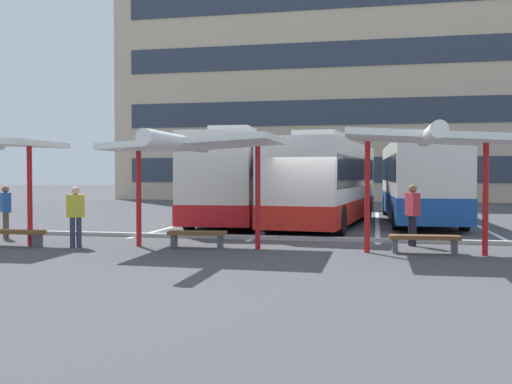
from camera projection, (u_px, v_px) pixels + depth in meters
The scene contains 18 objects.
ground_plane at pixel (314, 240), 17.57m from camera, with size 160.00×160.00×0.00m, color #47474C.
terminal_building at pixel (354, 68), 47.09m from camera, with size 36.91×10.21×23.85m.
coach_bus_0 at pixel (239, 179), 23.69m from camera, with size 3.01×10.22×3.78m.
coach_bus_1 at pixel (325, 184), 22.38m from camera, with size 3.62×10.51×3.52m.
coach_bus_2 at pixel (419, 182), 24.32m from camera, with size 2.89×11.05×3.61m.
lane_stripe_0 at pixel (196, 221), 24.79m from camera, with size 0.16×14.00×0.01m, color white.
lane_stripe_1 at pixel (284, 222), 24.03m from camera, with size 0.16×14.00×0.01m, color white.
lane_stripe_2 at pixel (377, 224), 23.27m from camera, with size 0.16×14.00×0.01m, color white.
lane_stripe_3 at pixel (477, 225), 22.51m from camera, with size 0.16×14.00×0.01m, color white.
bench_1 at pixel (11, 234), 16.05m from camera, with size 1.98×0.51×0.45m.
waiting_shelter_1 at pixel (194, 146), 15.31m from camera, with size 4.34×5.30×2.99m.
bench_2 at pixel (197, 236), 15.67m from camera, with size 1.60×0.58×0.45m.
waiting_shelter_2 at pixel (427, 140), 14.10m from camera, with size 3.83×4.61×3.07m.
bench_3 at pixel (424, 240), 14.58m from camera, with size 1.75×0.48×0.45m.
platform_kerb at pixel (313, 239), 17.36m from camera, with size 44.00×0.24×0.12m, color #ADADA8.
waiting_passenger_0 at pixel (76, 212), 15.75m from camera, with size 0.52×0.42×1.65m.
waiting_passenger_1 at pixel (413, 210), 16.04m from camera, with size 0.40×0.54×1.70m.
waiting_passenger_2 at pixel (6, 208), 18.00m from camera, with size 0.50×0.48×1.63m.
Camera 1 is at (1.82, -17.51, 1.98)m, focal length 40.90 mm.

